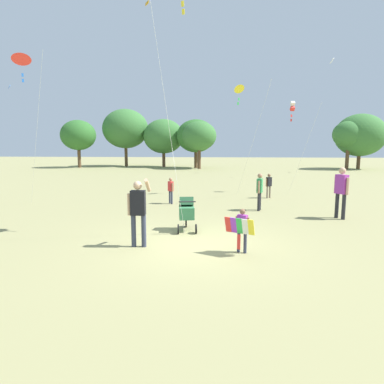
{
  "coord_description": "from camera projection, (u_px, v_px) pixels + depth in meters",
  "views": [
    {
      "loc": [
        0.64,
        -8.45,
        2.58
      ],
      "look_at": [
        -0.04,
        0.52,
        1.3
      ],
      "focal_mm": 31.24,
      "sensor_mm": 36.0,
      "label": 1
    }
  ],
  "objects": [
    {
      "name": "ground_plane",
      "position": [
        192.0,
        244.0,
        8.75
      ],
      "size": [
        120.0,
        120.0,
        0.0
      ],
      "primitive_type": "plane",
      "color": "#938E5B"
    },
    {
      "name": "distant_kites_cluster",
      "position": [
        286.0,
        14.0,
        27.42
      ],
      "size": [
        33.41,
        8.13,
        10.38
      ],
      "color": "black"
    },
    {
      "name": "person_couple_left",
      "position": [
        171.0,
        188.0,
        14.6
      ],
      "size": [
        0.27,
        0.3,
        1.15
      ],
      "color": "#33384C",
      "rests_on": "ground"
    },
    {
      "name": "person_sitting_far",
      "position": [
        341.0,
        189.0,
        11.57
      ],
      "size": [
        0.41,
        0.51,
        1.8
      ],
      "color": "#232328",
      "rests_on": "ground"
    },
    {
      "name": "kite_green_novelty",
      "position": [
        293.0,
        107.0,
        17.55
      ],
      "size": [
        0.76,
        3.09,
        4.85
      ],
      "color": "white",
      "rests_on": "ground"
    },
    {
      "name": "stroller",
      "position": [
        187.0,
        211.0,
        10.06
      ],
      "size": [
        0.61,
        1.11,
        1.03
      ],
      "color": "black",
      "rests_on": "ground"
    },
    {
      "name": "child_with_butterfly_kite",
      "position": [
        242.0,
        227.0,
        7.93
      ],
      "size": [
        0.7,
        0.49,
        1.07
      ],
      "color": "#33384C",
      "rests_on": "ground"
    },
    {
      "name": "person_adult_flyer",
      "position": [
        138.0,
        208.0,
        8.37
      ],
      "size": [
        0.55,
        0.52,
        1.76
      ],
      "color": "#33384C",
      "rests_on": "ground"
    },
    {
      "name": "person_kid_running",
      "position": [
        269.0,
        184.0,
        16.14
      ],
      "size": [
        0.31,
        0.28,
        1.18
      ],
      "color": "#7F705B",
      "rests_on": "ground"
    },
    {
      "name": "treeline_distant",
      "position": [
        203.0,
        134.0,
        37.06
      ],
      "size": [
        34.95,
        7.75,
        6.72
      ],
      "color": "brown",
      "rests_on": "ground"
    },
    {
      "name": "kite_blue_high",
      "position": [
        22.0,
        60.0,
        13.88
      ],
      "size": [
        2.54,
        2.55,
        6.32
      ],
      "color": "red",
      "rests_on": "ground"
    },
    {
      "name": "kite_orange_delta",
      "position": [
        240.0,
        91.0,
        16.73
      ],
      "size": [
        1.43,
        3.65,
        5.56
      ],
      "color": "yellow",
      "rests_on": "ground"
    },
    {
      "name": "person_red_shirt",
      "position": [
        260.0,
        189.0,
        13.07
      ],
      "size": [
        0.28,
        0.45,
        1.46
      ],
      "color": "#232328",
      "rests_on": "ground"
    }
  ]
}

